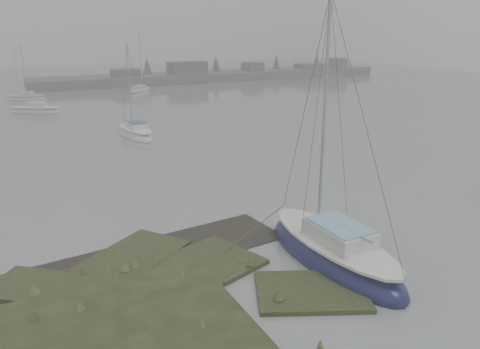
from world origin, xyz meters
name	(u,v)px	position (x,y,z in m)	size (l,w,h in m)	color
ground	(102,128)	(0.00, 30.00, 0.00)	(160.00, 160.00, 0.00)	gray
far_shoreline	(223,75)	(26.84, 61.90, 0.85)	(60.00, 8.00, 4.15)	#4C4F51
sailboat_main	(333,253)	(2.52, 0.98, 0.31)	(2.38, 7.20, 10.15)	#0E113B
sailboat_white	(136,134)	(1.70, 25.03, 0.25)	(2.41, 5.77, 7.92)	silver
sailboat_far_a	(36,111)	(-4.46, 40.54, 0.24)	(5.48, 4.38, 7.59)	#9DA0A7
sailboat_far_b	(140,93)	(8.84, 49.19, 0.26)	(5.14, 5.95, 8.42)	#9FA4A8
sailboat_far_c	(26,99)	(-4.77, 50.97, 0.21)	(5.05, 3.17, 6.78)	#A5ABAE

